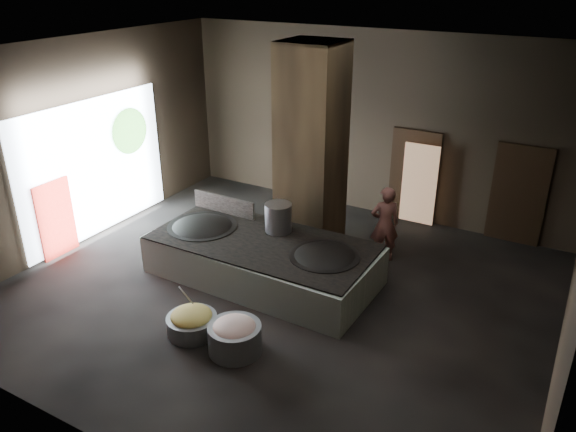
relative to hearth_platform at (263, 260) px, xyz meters
The scene contains 27 objects.
floor 0.72m from the hearth_platform, 25.40° to the right, with size 10.00×9.00×0.10m, color black.
ceiling 4.19m from the hearth_platform, 25.40° to the right, with size 10.00×9.00×0.10m, color black.
back_wall 4.72m from the hearth_platform, 83.24° to the left, with size 10.00×0.10×4.50m, color black.
front_wall 5.16m from the hearth_platform, 83.92° to the right, with size 10.00×0.10×4.50m, color black.
left_wall 4.91m from the hearth_platform, behind, with size 0.10×9.00×4.50m, color black.
pillar 2.50m from the hearth_platform, 82.77° to the left, with size 1.20×1.20×4.50m, color black.
hearth_platform is the anchor object (origin of this frame).
platform_cap 0.42m from the hearth_platform, ahead, with size 4.43×2.13×0.03m, color black.
wok_left 1.49m from the hearth_platform, behind, with size 1.43×1.43×0.39m, color black.
wok_left_rim 1.51m from the hearth_platform, behind, with size 1.46×1.46×0.05m, color black.
wok_right 1.40m from the hearth_platform, ahead, with size 1.33×1.33×0.37m, color black.
wok_right_rim 1.42m from the hearth_platform, ahead, with size 1.36×1.36×0.05m, color black.
stock_pot 0.92m from the hearth_platform, 84.81° to the left, with size 0.55×0.55×0.59m, color #929599.
splash_guard 1.75m from the hearth_platform, 152.65° to the left, with size 1.58×0.06×0.39m, color black.
cook 2.70m from the hearth_platform, 45.90° to the left, with size 0.61×0.39×1.68m, color #8F5248.
veg_basin 2.22m from the hearth_platform, 91.91° to the right, with size 0.87×0.87×0.32m, color gray.
veg_fill 2.20m from the hearth_platform, 91.91° to the right, with size 0.72×0.72×0.22m, color #95B055.
ladle 2.07m from the hearth_platform, 96.21° to the right, with size 0.03×0.03×0.69m, color #929599.
meat_basin 2.41m from the hearth_platform, 69.17° to the right, with size 0.89×0.89×0.49m, color gray.
meat_fill 2.41m from the hearth_platform, 69.17° to the right, with size 0.74×0.74×0.28m, color tan.
doorway_near 4.60m from the hearth_platform, 67.88° to the left, with size 1.18×0.08×2.38m, color black.
doorway_near_glow 4.47m from the hearth_platform, 64.29° to the left, with size 0.83×0.04×1.97m, color #8C6647.
doorway_far 5.92m from the hearth_platform, 45.67° to the left, with size 1.18×0.08×2.38m, color black.
doorway_far_glow 5.85m from the hearth_platform, 47.79° to the left, with size 0.78×0.04×1.84m, color #8C6647.
left_opening 4.60m from the hearth_platform, behind, with size 0.04×4.20×3.10m, color white.
pavilion_sliver 4.59m from the hearth_platform, 162.92° to the right, with size 0.05×0.90×1.70m, color maroon.
tree_silhouette 4.82m from the hearth_platform, 166.30° to the left, with size 0.28×1.10×1.10m, color #194714.
Camera 1 is at (4.82, -8.14, 5.89)m, focal length 35.00 mm.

